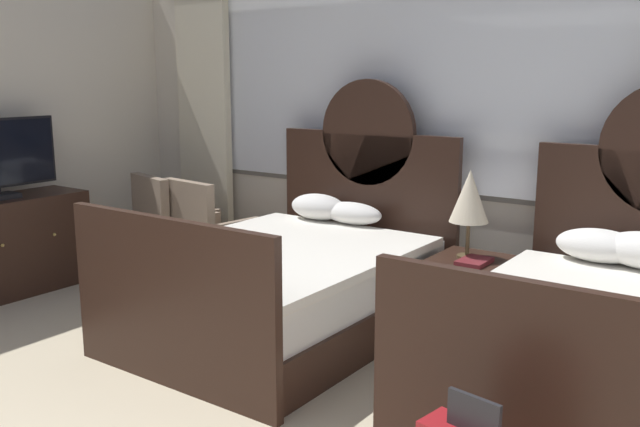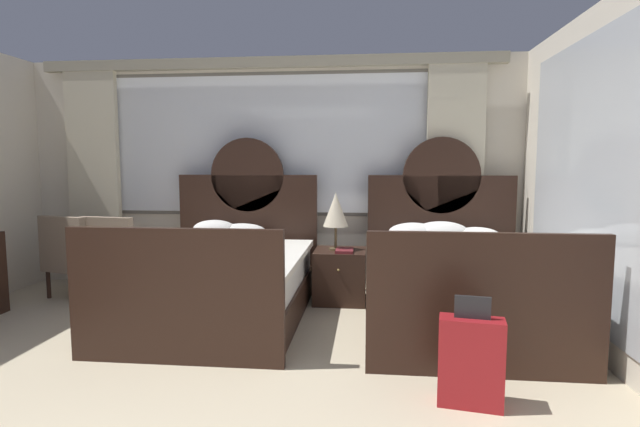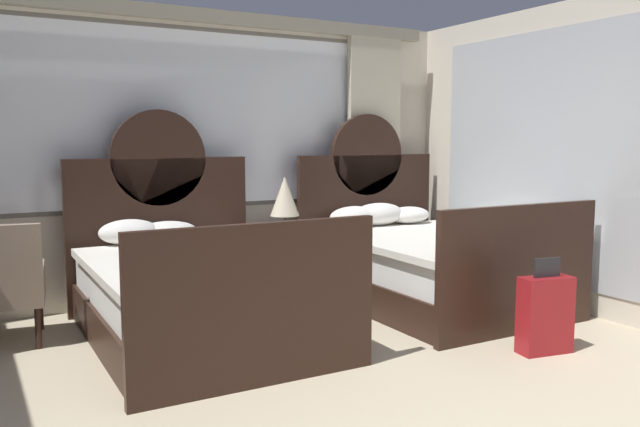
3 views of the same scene
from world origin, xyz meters
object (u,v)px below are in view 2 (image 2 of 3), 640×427
at_px(bed_near_mirror, 455,284).
at_px(nightstand_between_beds, 340,276).
at_px(bed_near_window, 222,279).
at_px(armchair_by_window_centre, 77,255).
at_px(book_on_nightstand, 344,250).
at_px(suitcase_on_floor, 471,361).
at_px(table_lamp_on_nightstand, 336,210).
at_px(armchair_by_window_left, 118,256).

height_order(bed_near_mirror, nightstand_between_beds, bed_near_mirror).
distance_m(bed_near_window, armchair_by_window_centre, 1.88).
xyz_separation_m(nightstand_between_beds, book_on_nightstand, (0.05, -0.11, 0.29)).
bearing_deg(nightstand_between_beds, book_on_nightstand, -64.31).
distance_m(bed_near_window, book_on_nightstand, 1.28).
height_order(bed_near_mirror, armchair_by_window_centre, bed_near_mirror).
bearing_deg(bed_near_mirror, suitcase_on_floor, -96.14).
relative_size(table_lamp_on_nightstand, armchair_by_window_centre, 0.67).
bearing_deg(bed_near_window, armchair_by_window_left, 158.77).
distance_m(bed_near_mirror, suitcase_on_floor, 1.56).
height_order(nightstand_between_beds, suitcase_on_floor, suitcase_on_floor).
xyz_separation_m(table_lamp_on_nightstand, book_on_nightstand, (0.10, -0.11, -0.41)).
xyz_separation_m(bed_near_window, table_lamp_on_nightstand, (1.05, 0.64, 0.61)).
height_order(armchair_by_window_left, armchair_by_window_centre, same).
relative_size(bed_near_window, nightstand_between_beds, 3.88).
relative_size(armchair_by_window_left, armchair_by_window_centre, 1.00).
relative_size(bed_near_mirror, book_on_nightstand, 8.47).
bearing_deg(table_lamp_on_nightstand, armchair_by_window_centre, -177.48).
bearing_deg(book_on_nightstand, armchair_by_window_centre, -179.71).
relative_size(table_lamp_on_nightstand, suitcase_on_floor, 0.90).
height_order(table_lamp_on_nightstand, armchair_by_window_centre, table_lamp_on_nightstand).
distance_m(armchair_by_window_left, armchair_by_window_centre, 0.47).
distance_m(armchair_by_window_centre, suitcase_on_floor, 4.35).
bearing_deg(armchair_by_window_left, nightstand_between_beds, 2.98).
height_order(nightstand_between_beds, armchair_by_window_left, armchair_by_window_left).
height_order(nightstand_between_beds, book_on_nightstand, book_on_nightstand).
relative_size(armchair_by_window_left, suitcase_on_floor, 1.34).
xyz_separation_m(bed_near_window, armchair_by_window_centre, (-1.80, 0.52, 0.10)).
bearing_deg(bed_near_window, book_on_nightstand, 24.83).
distance_m(bed_near_window, armchair_by_window_left, 1.43).
height_order(bed_near_mirror, armchair_by_window_left, bed_near_mirror).
distance_m(book_on_nightstand, armchair_by_window_left, 2.48).
bearing_deg(bed_near_window, bed_near_mirror, 0.39).
bearing_deg(table_lamp_on_nightstand, book_on_nightstand, -47.75).
bearing_deg(book_on_nightstand, bed_near_mirror, -26.45).
bearing_deg(armchair_by_window_left, bed_near_window, -21.23).
distance_m(armchair_by_window_left, suitcase_on_floor, 3.93).
bearing_deg(book_on_nightstand, armchair_by_window_left, -179.59).
height_order(book_on_nightstand, armchair_by_window_left, armchair_by_window_left).
xyz_separation_m(bed_near_window, nightstand_between_beds, (1.10, 0.64, -0.09)).
bearing_deg(bed_near_mirror, armchair_by_window_left, 171.91).
xyz_separation_m(table_lamp_on_nightstand, armchair_by_window_centre, (-2.85, -0.13, -0.51)).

